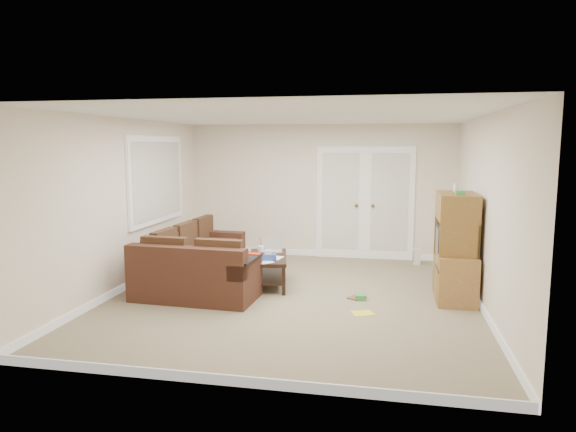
% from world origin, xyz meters
% --- Properties ---
extents(floor, '(5.50, 5.50, 0.00)m').
position_xyz_m(floor, '(0.00, 0.00, 0.00)').
color(floor, gray).
rests_on(floor, ground).
extents(ceiling, '(5.00, 5.50, 0.02)m').
position_xyz_m(ceiling, '(0.00, 0.00, 2.50)').
color(ceiling, white).
rests_on(ceiling, wall_back).
extents(wall_left, '(0.02, 5.50, 2.50)m').
position_xyz_m(wall_left, '(-2.50, 0.00, 1.25)').
color(wall_left, white).
rests_on(wall_left, floor).
extents(wall_right, '(0.02, 5.50, 2.50)m').
position_xyz_m(wall_right, '(2.50, 0.00, 1.25)').
color(wall_right, white).
rests_on(wall_right, floor).
extents(wall_back, '(5.00, 0.02, 2.50)m').
position_xyz_m(wall_back, '(0.00, 2.75, 1.25)').
color(wall_back, white).
rests_on(wall_back, floor).
extents(wall_front, '(5.00, 0.02, 2.50)m').
position_xyz_m(wall_front, '(0.00, -2.75, 1.25)').
color(wall_front, white).
rests_on(wall_front, floor).
extents(baseboards, '(5.00, 5.50, 0.10)m').
position_xyz_m(baseboards, '(0.00, 0.00, 0.05)').
color(baseboards, white).
rests_on(baseboards, floor).
extents(french_doors, '(1.80, 0.05, 2.13)m').
position_xyz_m(french_doors, '(0.85, 2.71, 1.04)').
color(french_doors, white).
rests_on(french_doors, floor).
extents(window_left, '(0.05, 1.92, 1.42)m').
position_xyz_m(window_left, '(-2.46, 1.00, 1.55)').
color(window_left, white).
rests_on(window_left, wall_left).
extents(sectional_sofa, '(1.75, 2.64, 0.79)m').
position_xyz_m(sectional_sofa, '(-1.52, 0.29, 0.31)').
color(sectional_sofa, '#46271B').
rests_on(sectional_sofa, floor).
extents(coffee_table, '(0.78, 1.21, 0.76)m').
position_xyz_m(coffee_table, '(-0.49, 0.54, 0.25)').
color(coffee_table, black).
rests_on(coffee_table, floor).
extents(tv_armoire, '(0.52, 0.92, 1.58)m').
position_xyz_m(tv_armoire, '(2.20, 0.39, 0.74)').
color(tv_armoire, brown).
rests_on(tv_armoire, floor).
extents(side_cabinet, '(0.51, 0.51, 1.08)m').
position_xyz_m(side_cabinet, '(2.20, 0.10, 0.39)').
color(side_cabinet, olive).
rests_on(side_cabinet, floor).
extents(space_heater, '(0.13, 0.11, 0.29)m').
position_xyz_m(space_heater, '(1.80, 2.38, 0.14)').
color(space_heater, white).
rests_on(space_heater, floor).
extents(floor_magazine, '(0.33, 0.30, 0.01)m').
position_xyz_m(floor_magazine, '(1.00, -0.52, 0.00)').
color(floor_magazine, yellow).
rests_on(floor_magazine, floor).
extents(floor_greenbox, '(0.14, 0.18, 0.07)m').
position_xyz_m(floor_greenbox, '(0.93, 0.08, 0.04)').
color(floor_greenbox, '#408C44').
rests_on(floor_greenbox, floor).
extents(floor_book, '(0.28, 0.30, 0.02)m').
position_xyz_m(floor_book, '(0.80, 0.17, 0.01)').
color(floor_book, brown).
rests_on(floor_book, floor).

